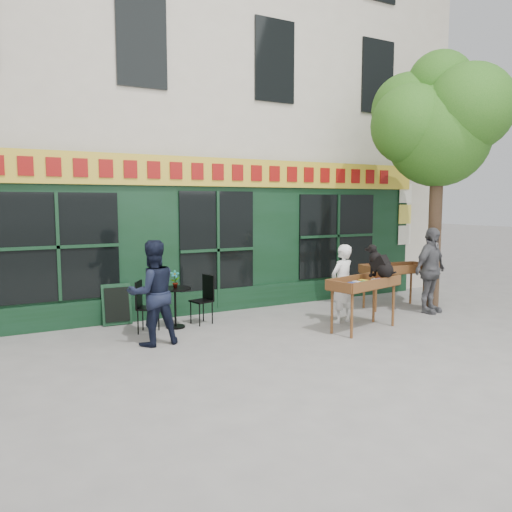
# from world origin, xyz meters

# --- Properties ---
(ground) EXTENTS (80.00, 80.00, 0.00)m
(ground) POSITION_xyz_m (0.00, 0.00, 0.00)
(ground) COLOR slate
(ground) RESTS_ON ground
(building) EXTENTS (14.00, 7.26, 10.00)m
(building) POSITION_xyz_m (0.00, 5.97, 4.97)
(building) COLOR beige
(building) RESTS_ON ground
(street_tree) EXTENTS (3.05, 2.90, 5.60)m
(street_tree) POSITION_xyz_m (4.34, 0.36, 4.11)
(street_tree) COLOR #382619
(street_tree) RESTS_ON ground
(book_cart_center) EXTENTS (1.61, 0.96, 0.99)m
(book_cart_center) POSITION_xyz_m (1.76, -0.37, 0.82)
(book_cart_center) COLOR brown
(book_cart_center) RESTS_ON ground
(dog) EXTENTS (0.47, 0.66, 0.60)m
(dog) POSITION_xyz_m (2.11, -0.42, 1.29)
(dog) COLOR black
(dog) RESTS_ON book_cart_center
(woman) EXTENTS (0.64, 0.50, 1.55)m
(woman) POSITION_xyz_m (1.76, 0.28, 0.77)
(woman) COLOR white
(woman) RESTS_ON ground
(book_cart_right) EXTENTS (1.56, 0.78, 0.99)m
(book_cart_right) POSITION_xyz_m (3.67, 0.83, 0.82)
(book_cart_right) COLOR brown
(book_cart_right) RESTS_ON ground
(man_right) EXTENTS (1.15, 0.69, 1.84)m
(man_right) POSITION_xyz_m (3.97, 0.08, 0.92)
(man_right) COLOR #535358
(man_right) RESTS_ON ground
(bistro_table) EXTENTS (0.60, 0.60, 0.76)m
(bistro_table) POSITION_xyz_m (-1.27, 1.44, 0.54)
(bistro_table) COLOR black
(bistro_table) RESTS_ON ground
(bistro_chair_left) EXTENTS (0.50, 0.50, 0.95)m
(bistro_chair_left) POSITION_xyz_m (-1.90, 1.38, 0.56)
(bistro_chair_left) COLOR black
(bistro_chair_left) RESTS_ON ground
(bistro_chair_right) EXTENTS (0.44, 0.43, 0.95)m
(bistro_chair_right) POSITION_xyz_m (-0.64, 1.51, 0.56)
(bistro_chair_right) COLOR black
(bistro_chair_right) RESTS_ON ground
(potted_plant) EXTENTS (0.20, 0.17, 0.33)m
(potted_plant) POSITION_xyz_m (-1.27, 1.44, 0.93)
(potted_plant) COLOR gray
(potted_plant) RESTS_ON bistro_table
(man_left) EXTENTS (0.89, 0.71, 1.75)m
(man_left) POSITION_xyz_m (-1.97, 0.54, 0.88)
(man_left) COLOR black
(man_left) RESTS_ON ground
(chalkboard) EXTENTS (0.57, 0.23, 0.79)m
(chalkboard) POSITION_xyz_m (-2.19, 2.19, 0.40)
(chalkboard) COLOR black
(chalkboard) RESTS_ON ground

